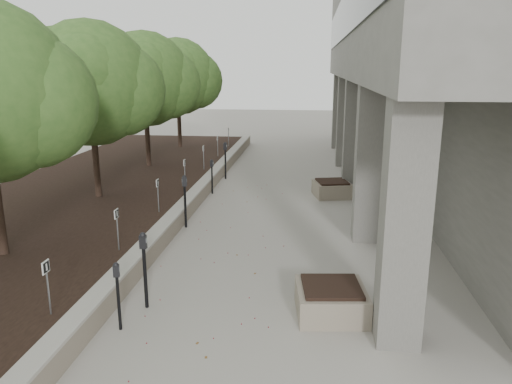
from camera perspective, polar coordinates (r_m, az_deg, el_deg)
The scene contains 21 objects.
ground at distance 8.14m, azimuth -8.71°, elevation -18.84°, with size 90.00×90.00×0.00m, color #A09B93.
retaining_wall at distance 16.53m, azimuth -6.85°, elevation -0.37°, with size 0.39×26.00×0.50m, color gray, non-canonical shape.
planting_bed at distance 17.73m, azimuth -18.48°, elevation -0.17°, with size 7.00×26.00×0.40m, color black.
crabapple_tree_3 at distance 16.07m, azimuth -18.51°, elevation 8.98°, with size 4.60×4.00×5.44m, color #345C23, non-canonical shape.
crabapple_tree_4 at distance 20.71m, azimuth -12.70°, elevation 10.42°, with size 4.60×4.00×5.44m, color #345C23, non-canonical shape.
crabapple_tree_5 at distance 25.48m, azimuth -9.02°, elevation 11.28°, with size 4.60×4.00×5.44m, color #345C23, non-canonical shape.
parking_sign_2 at distance 8.97m, azimuth -22.97°, elevation -10.20°, with size 0.04×0.22×0.96m, color black, non-canonical shape.
parking_sign_3 at distance 11.48m, azimuth -15.76°, elevation -4.22°, with size 0.04×0.22×0.96m, color black, non-canonical shape.
parking_sign_4 at distance 14.18m, azimuth -11.28°, elevation -0.42°, with size 0.04×0.22×0.96m, color black, non-canonical shape.
parking_sign_5 at distance 16.98m, azimuth -8.26°, elevation 2.16°, with size 0.04×0.22×0.96m, color black, non-canonical shape.
parking_sign_6 at distance 19.84m, azimuth -6.09°, elevation 4.00°, with size 0.04×0.22×0.96m, color black, non-canonical shape.
parking_sign_7 at distance 22.73m, azimuth -4.47°, elevation 5.36°, with size 0.04×0.22×0.96m, color black, non-canonical shape.
parking_sign_8 at distance 25.65m, azimuth -3.21°, elevation 6.42°, with size 0.04×0.22×0.96m, color black, non-canonical shape.
parking_meter_1 at distance 9.48m, azimuth -12.77°, elevation -8.86°, with size 0.15×0.11×1.50m, color black, non-canonical shape.
parking_meter_2 at distance 8.89m, azimuth -15.68°, elevation -11.57°, with size 0.12×0.09×1.25m, color black, non-canonical shape.
parking_meter_3 at distance 13.90m, azimuth -8.22°, elevation -1.09°, with size 0.15×0.11×1.52m, color black, non-canonical shape.
parking_meter_4 at distance 17.51m, azimuth -5.12°, elevation 1.79°, with size 0.12×0.09×1.25m, color black, non-canonical shape.
parking_meter_5 at distance 19.78m, azimuth -3.57°, elevation 3.66°, with size 0.15×0.11×1.51m, color black, non-canonical shape.
planter_front at distance 9.31m, azimuth 8.68°, elevation -12.24°, with size 1.24×1.24×0.58m, color gray, non-canonical shape.
planter_back at distance 17.40m, azimuth 8.80°, elevation 0.41°, with size 1.20×1.20×0.56m, color gray, non-canonical shape.
berry_scatter at distance 12.53m, azimuth -3.24°, elevation -6.31°, with size 3.30×14.10×0.02m, color maroon, non-canonical shape.
Camera 1 is at (1.91, -6.54, 4.44)m, focal length 34.50 mm.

